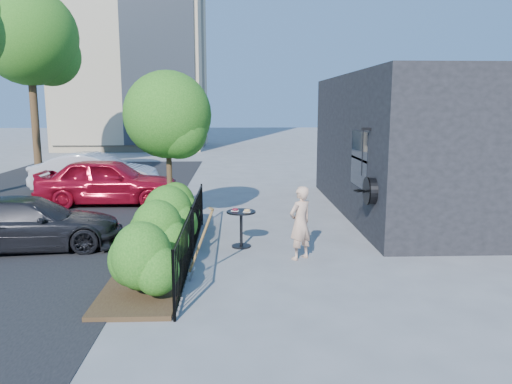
{
  "coord_description": "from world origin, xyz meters",
  "views": [
    {
      "loc": [
        -0.57,
        -9.94,
        3.15
      ],
      "look_at": [
        -0.14,
        1.14,
        1.2
      ],
      "focal_mm": 35.0,
      "sensor_mm": 36.0,
      "label": 1
    }
  ],
  "objects_px": {
    "car_red": "(108,181)",
    "car_silver": "(96,173)",
    "woman": "(300,223)",
    "car_darkgrey": "(29,223)",
    "cafe_table": "(241,222)",
    "street_tree_far": "(30,43)",
    "patio_tree": "(170,120)",
    "shovel": "(199,248)"
  },
  "relations": [
    {
      "from": "cafe_table",
      "to": "car_red",
      "type": "height_order",
      "value": "car_red"
    },
    {
      "from": "patio_tree",
      "to": "car_red",
      "type": "xyz_separation_m",
      "value": [
        -2.41,
        3.12,
        -2.02
      ]
    },
    {
      "from": "patio_tree",
      "to": "car_silver",
      "type": "height_order",
      "value": "patio_tree"
    },
    {
      "from": "shovel",
      "to": "car_darkgrey",
      "type": "height_order",
      "value": "shovel"
    },
    {
      "from": "car_darkgrey",
      "to": "car_red",
      "type": "bearing_deg",
      "value": -14.29
    },
    {
      "from": "car_red",
      "to": "car_darkgrey",
      "type": "distance_m",
      "value": 5.0
    },
    {
      "from": "cafe_table",
      "to": "shovel",
      "type": "distance_m",
      "value": 2.25
    },
    {
      "from": "cafe_table",
      "to": "woman",
      "type": "height_order",
      "value": "woman"
    },
    {
      "from": "cafe_table",
      "to": "car_darkgrey",
      "type": "distance_m",
      "value": 4.66
    },
    {
      "from": "patio_tree",
      "to": "woman",
      "type": "bearing_deg",
      "value": -43.58
    },
    {
      "from": "woman",
      "to": "car_red",
      "type": "bearing_deg",
      "value": -84.76
    },
    {
      "from": "street_tree_far",
      "to": "patio_tree",
      "type": "bearing_deg",
      "value": -55.49
    },
    {
      "from": "car_red",
      "to": "car_silver",
      "type": "xyz_separation_m",
      "value": [
        -1.01,
        2.18,
        -0.03
      ]
    },
    {
      "from": "car_darkgrey",
      "to": "woman",
      "type": "bearing_deg",
      "value": -107.92
    },
    {
      "from": "shovel",
      "to": "car_darkgrey",
      "type": "relative_size",
      "value": 0.35
    },
    {
      "from": "street_tree_far",
      "to": "car_darkgrey",
      "type": "bearing_deg",
      "value": -69.84
    },
    {
      "from": "patio_tree",
      "to": "car_red",
      "type": "height_order",
      "value": "patio_tree"
    },
    {
      "from": "woman",
      "to": "car_darkgrey",
      "type": "bearing_deg",
      "value": -46.2
    },
    {
      "from": "cafe_table",
      "to": "car_darkgrey",
      "type": "height_order",
      "value": "car_darkgrey"
    },
    {
      "from": "patio_tree",
      "to": "car_darkgrey",
      "type": "bearing_deg",
      "value": -147.55
    },
    {
      "from": "patio_tree",
      "to": "car_silver",
      "type": "bearing_deg",
      "value": 122.83
    },
    {
      "from": "car_red",
      "to": "patio_tree",
      "type": "bearing_deg",
      "value": -141.99
    },
    {
      "from": "patio_tree",
      "to": "car_red",
      "type": "bearing_deg",
      "value": 127.7
    },
    {
      "from": "street_tree_far",
      "to": "shovel",
      "type": "xyz_separation_m",
      "value": [
        8.68,
        -15.2,
        -5.31
      ]
    },
    {
      "from": "street_tree_far",
      "to": "woman",
      "type": "xyz_separation_m",
      "value": [
        10.66,
        -14.01,
        -5.15
      ]
    },
    {
      "from": "patio_tree",
      "to": "street_tree_far",
      "type": "height_order",
      "value": "street_tree_far"
    },
    {
      "from": "street_tree_far",
      "to": "car_darkgrey",
      "type": "relative_size",
      "value": 2.08
    },
    {
      "from": "street_tree_far",
      "to": "car_silver",
      "type": "distance_m",
      "value": 8.95
    },
    {
      "from": "cafe_table",
      "to": "patio_tree",
      "type": "bearing_deg",
      "value": 132.93
    },
    {
      "from": "patio_tree",
      "to": "car_silver",
      "type": "xyz_separation_m",
      "value": [
        -3.42,
        5.3,
        -2.04
      ]
    },
    {
      "from": "patio_tree",
      "to": "woman",
      "type": "distance_m",
      "value": 4.54
    },
    {
      "from": "shovel",
      "to": "car_silver",
      "type": "xyz_separation_m",
      "value": [
        -4.4,
        9.3,
        0.11
      ]
    },
    {
      "from": "patio_tree",
      "to": "car_darkgrey",
      "type": "xyz_separation_m",
      "value": [
        -2.91,
        -1.85,
        -2.19
      ]
    },
    {
      "from": "street_tree_far",
      "to": "car_red",
      "type": "height_order",
      "value": "street_tree_far"
    },
    {
      "from": "woman",
      "to": "car_darkgrey",
      "type": "height_order",
      "value": "woman"
    },
    {
      "from": "cafe_table",
      "to": "shovel",
      "type": "xyz_separation_m",
      "value": [
        -0.77,
        -2.11,
        0.04
      ]
    },
    {
      "from": "patio_tree",
      "to": "cafe_table",
      "type": "bearing_deg",
      "value": -47.07
    },
    {
      "from": "patio_tree",
      "to": "woman",
      "type": "relative_size",
      "value": 2.58
    },
    {
      "from": "woman",
      "to": "shovel",
      "type": "height_order",
      "value": "woman"
    },
    {
      "from": "woman",
      "to": "car_red",
      "type": "xyz_separation_m",
      "value": [
        -5.37,
        5.94,
        -0.02
      ]
    },
    {
      "from": "car_silver",
      "to": "cafe_table",
      "type": "bearing_deg",
      "value": -141.85
    },
    {
      "from": "street_tree_far",
      "to": "car_silver",
      "type": "height_order",
      "value": "street_tree_far"
    }
  ]
}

